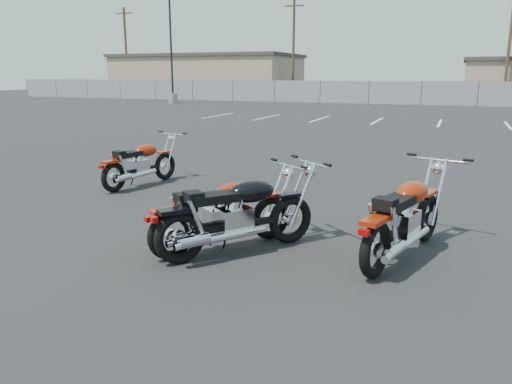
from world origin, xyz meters
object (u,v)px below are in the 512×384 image
at_px(motorcycle_second_black, 238,214).
at_px(motorcycle_rear_red, 405,218).
at_px(motorcycle_third_red, 223,213).
at_px(motorcycle_front_red, 140,163).

height_order(motorcycle_second_black, motorcycle_rear_red, motorcycle_rear_red).
bearing_deg(motorcycle_rear_red, motorcycle_third_red, -166.34).
distance_m(motorcycle_second_black, motorcycle_third_red, 0.26).
bearing_deg(motorcycle_rear_red, motorcycle_front_red, 157.40).
bearing_deg(motorcycle_third_red, motorcycle_second_black, -16.49).
xyz_separation_m(motorcycle_front_red, motorcycle_third_red, (3.36, -2.92, 0.02)).
xyz_separation_m(motorcycle_third_red, motorcycle_rear_red, (2.30, 0.56, 0.04)).
relative_size(motorcycle_third_red, motorcycle_rear_red, 0.85).
height_order(motorcycle_front_red, motorcycle_rear_red, motorcycle_rear_red).
bearing_deg(motorcycle_front_red, motorcycle_third_red, -40.98).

